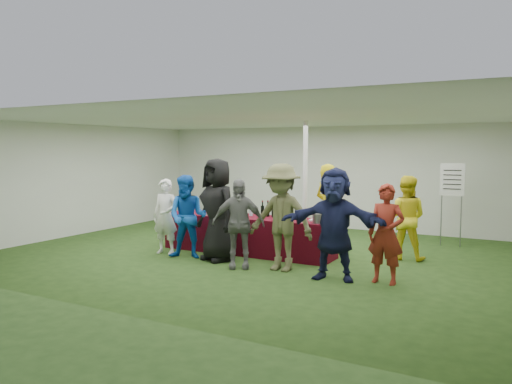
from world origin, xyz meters
The scene contains 18 objects.
ground centered at (0.00, 0.00, 0.00)m, with size 60.00×60.00×0.00m, color #284719.
tent centered at (0.50, 1.20, 1.35)m, with size 10.00×10.00×10.00m.
serving_table centered at (-0.27, 0.05, 0.38)m, with size 3.60×0.80×0.75m, color #530812.
wine_bottles centered at (0.26, 0.19, 0.87)m, with size 0.55×0.13×0.32m.
wine_glasses centered at (-0.72, -0.21, 0.86)m, with size 2.75×0.11×0.16m.
water_bottle centered at (-0.23, 0.13, 0.85)m, with size 0.07×0.07×0.23m.
bar_towel centered at (1.21, 0.10, 0.77)m, with size 0.25×0.18×0.03m, color white.
dump_bucket centered at (1.35, -0.17, 0.84)m, with size 0.22×0.22×0.18m, color slate.
wine_list_sign centered at (3.25, 2.75, 1.32)m, with size 0.50×0.03×1.80m.
staff_pourer centered at (1.21, 0.74, 0.91)m, with size 0.66×0.43×1.81m, color gold.
staff_back centered at (2.66, 1.00, 0.80)m, with size 0.78×0.61×1.61m, color yellow.
customer_0 centered at (-1.68, -0.79, 0.75)m, with size 0.55×0.36×1.51m, color white.
customer_1 centered at (-1.04, -0.92, 0.80)m, with size 0.78×0.61×1.61m, color blue.
customer_2 centered at (-0.43, -0.81, 0.96)m, with size 0.94×0.61×1.93m, color black.
customer_3 centered at (0.22, -1.14, 0.79)m, with size 0.93×0.39×1.59m, color slate.
customer_4 centered at (0.97, -0.94, 0.93)m, with size 1.20×0.69×1.86m, color brown.
customer_5 centered at (1.98, -1.07, 0.91)m, with size 1.68×0.54×1.82m, color #171C42.
customer_6 centered at (2.77, -0.90, 0.79)m, with size 0.57×0.38×1.57m, color maroon.
Camera 1 is at (4.69, -8.62, 2.12)m, focal length 35.00 mm.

